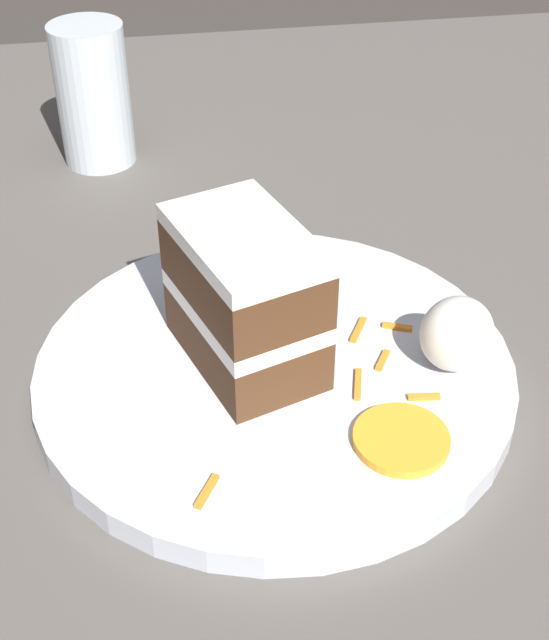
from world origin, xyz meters
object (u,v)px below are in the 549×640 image
Objects in this scene: cake_slice at (245,297)px; orange_garnish at (394,440)px; plate at (274,371)px; drinking_glass at (94,104)px; cream_dollop at (457,334)px.

orange_garnish is at bearing 110.00° from cake_slice.
drinking_glass is (0.11, -0.33, 0.05)m from plate.
cake_slice is at bearing 105.75° from drinking_glass.
cream_dollop reaches higher than orange_garnish.
orange_garnish reaches higher than plate.
plate is at bearing 108.13° from drinking_glass.
cake_slice is 0.33m from drinking_glass.
cream_dollop is 0.40× the size of drinking_glass.
plate is 0.06m from cake_slice.
cream_dollop is at bearing -131.93° from orange_garnish.
orange_garnish is (-0.07, 0.09, -0.04)m from cake_slice.
drinking_glass is at bearing -92.94° from cake_slice.
cream_dollop is (-0.13, 0.03, -0.02)m from cake_slice.
cake_slice reaches higher than orange_garnish.
orange_garnish is 0.45× the size of drinking_glass.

